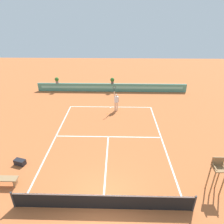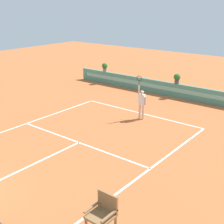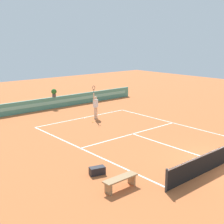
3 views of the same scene
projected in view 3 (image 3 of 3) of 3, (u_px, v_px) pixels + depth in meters
ground_plane at (137, 135)px, 19.54m from camera, size 60.00×60.00×0.00m
court_lines at (129, 133)px, 20.07m from camera, size 8.32×11.94×0.01m
back_wall_barrier at (54, 103)px, 27.09m from camera, size 18.00×0.21×1.00m
bench_courtside at (120, 180)px, 12.49m from camera, size 1.60×0.44×0.51m
gear_bag at (97, 171)px, 13.88m from camera, size 0.77×0.54×0.36m
tennis_player at (96, 105)px, 23.40m from camera, size 0.60×0.31×2.58m
tennis_ball_near_baseline at (93, 122)px, 22.56m from camera, size 0.07×0.07×0.07m
potted_plant_centre at (54, 92)px, 26.93m from camera, size 0.48×0.48×0.72m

